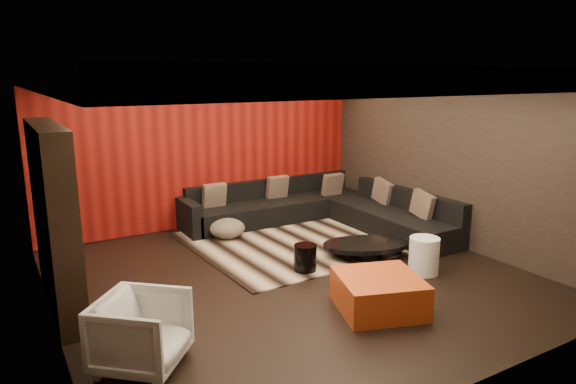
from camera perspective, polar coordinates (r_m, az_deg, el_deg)
floor at (r=7.20m, az=0.38°, el=-9.46°), size 6.00×6.00×0.02m
ceiling at (r=6.66m, az=0.41°, el=13.59°), size 6.00×6.00×0.02m
wall_back at (r=9.46m, az=-9.05°, el=4.69°), size 6.00×0.02×2.80m
wall_left at (r=5.88m, az=-25.67°, el=-1.50°), size 0.02×6.00×2.80m
wall_right at (r=8.70m, az=17.68°, el=3.52°), size 0.02×6.00×2.80m
red_feature_wall at (r=9.42m, az=-8.96°, el=4.66°), size 5.98×0.05×2.78m
soffit_back at (r=9.08m, az=-8.60°, el=12.54°), size 6.00×0.60×0.22m
soffit_front at (r=4.56m, az=18.54°, el=11.70°), size 6.00×0.60×0.22m
soffit_left at (r=5.75m, az=-23.83°, el=11.41°), size 0.60×4.80×0.22m
soffit_right at (r=8.37m, az=16.85°, el=12.11°), size 0.60×4.80×0.22m
cove_back at (r=8.77m, az=-7.73°, el=11.96°), size 4.80×0.08×0.04m
cove_front at (r=4.79m, az=15.36°, el=10.86°), size 4.80×0.08×0.04m
cove_left at (r=5.81m, az=-20.37°, el=10.81°), size 0.08×4.80×0.04m
cove_right at (r=8.13m, az=15.14°, el=11.57°), size 0.08×4.80×0.04m
tv_surround at (r=6.54m, az=-24.52°, el=-2.73°), size 0.30×2.00×2.20m
tv_screen at (r=6.48m, az=-23.41°, el=0.42°), size 0.04×1.30×0.80m
tv_shelf at (r=6.67m, az=-22.83°, el=-5.88°), size 0.04×1.60×0.04m
rug at (r=8.84m, az=2.67°, el=-5.01°), size 4.13×3.18×0.02m
coffee_table at (r=7.94m, az=8.62°, el=-6.35°), size 1.71×1.71×0.22m
drum_stool at (r=7.31m, az=1.93°, el=-7.29°), size 0.39×0.39×0.38m
striped_pouf at (r=8.78m, az=-6.76°, el=-4.03°), size 0.65×0.65×0.33m
white_side_table at (r=7.48m, az=14.87°, el=-6.83°), size 0.47×0.47×0.52m
orange_ottoman at (r=6.28m, az=10.03°, el=-10.99°), size 1.19×1.19×0.42m
armchair at (r=5.22m, az=-15.96°, el=-14.75°), size 1.09×1.09×0.71m
sectional_sofa at (r=9.49m, az=3.58°, el=-2.16°), size 3.65×3.50×0.75m
throw_pillows at (r=9.44m, az=4.06°, el=-0.02°), size 3.06×2.77×0.50m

